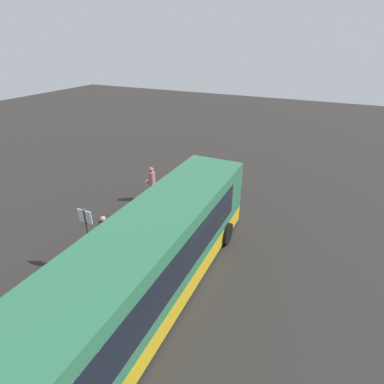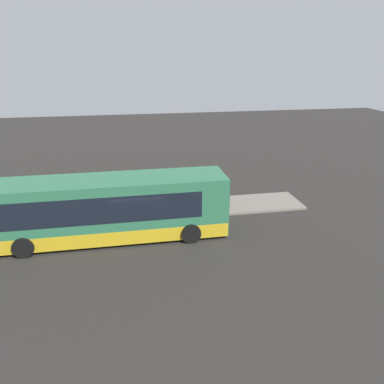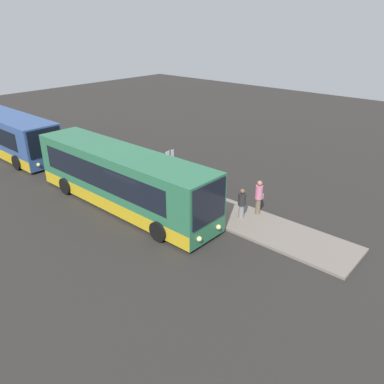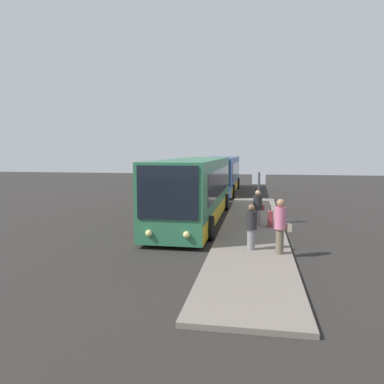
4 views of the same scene
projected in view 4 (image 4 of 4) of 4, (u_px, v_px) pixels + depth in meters
The scene contains 9 objects.
ground at pixel (188, 226), 17.44m from camera, with size 80.00×80.00×0.00m, color #2B2826.
platform at pixel (252, 227), 16.93m from camera, with size 20.00×2.72×0.13m.
bus_lead at pixel (195, 190), 18.77m from camera, with size 11.99×2.75×3.10m.
bus_second at pixel (221, 175), 31.83m from camera, with size 11.22×2.85×2.97m.
passenger_boarding at pixel (251, 225), 12.72m from camera, with size 0.44×0.44×1.57m.
passenger_waiting at pixel (258, 207), 16.97m from camera, with size 0.66×0.58×1.60m.
passenger_with_bags at pixel (281, 224), 12.18m from camera, with size 0.43×0.59×1.82m.
suitcase at pixel (270, 219), 16.68m from camera, with size 0.47×0.23×0.95m.
sign_post at pixel (259, 191), 17.70m from camera, with size 0.10×0.63×2.37m.
Camera 4 is at (16.87, 3.13, 3.49)m, focal length 35.00 mm.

